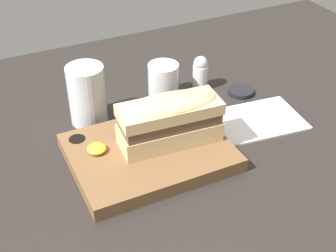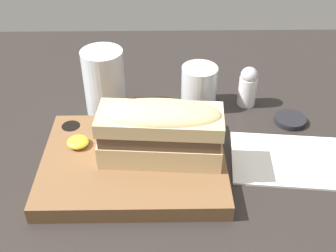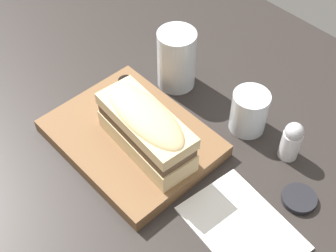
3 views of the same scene
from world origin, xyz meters
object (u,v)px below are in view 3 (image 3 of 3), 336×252
(sandwich, at_px, (146,127))
(wine_glass, at_px, (249,113))
(serving_board, at_px, (132,138))
(water_glass, at_px, (176,62))
(condiment_dish, at_px, (299,199))
(salt_shaker, at_px, (292,140))
(napkin, at_px, (242,228))

(sandwich, height_order, wine_glass, sandwich)
(serving_board, bearing_deg, water_glass, 109.67)
(condiment_dish, bearing_deg, wine_glass, 159.92)
(serving_board, xyz_separation_m, salt_shaker, (0.21, 0.19, 0.03))
(sandwich, xyz_separation_m, condiment_dish, (0.24, 0.12, -0.07))
(wine_glass, bearing_deg, sandwich, -111.90)
(sandwich, relative_size, water_glass, 1.54)
(serving_board, distance_m, condiment_dish, 0.31)
(water_glass, bearing_deg, sandwich, -58.56)
(napkin, relative_size, salt_shaker, 2.47)
(napkin, bearing_deg, wine_glass, 128.99)
(water_glass, relative_size, salt_shaker, 1.55)
(salt_shaker, bearing_deg, sandwich, -132.13)
(sandwich, distance_m, condiment_dish, 0.28)
(water_glass, height_order, condiment_dish, water_glass)
(salt_shaker, distance_m, condiment_dish, 0.10)
(water_glass, xyz_separation_m, napkin, (0.32, -0.16, -0.05))
(wine_glass, distance_m, condiment_dish, 0.18)
(water_glass, distance_m, salt_shaker, 0.27)
(condiment_dish, bearing_deg, sandwich, -152.86)
(serving_board, height_order, wine_glass, wine_glass)
(water_glass, relative_size, condiment_dish, 2.15)
(water_glass, bearing_deg, wine_glass, 4.65)
(water_glass, height_order, wine_glass, water_glass)
(water_glass, distance_m, wine_glass, 0.18)
(water_glass, bearing_deg, condiment_dish, -7.68)
(serving_board, relative_size, napkin, 1.45)
(sandwich, relative_size, salt_shaker, 2.39)
(water_glass, distance_m, condiment_dish, 0.35)
(napkin, height_order, condiment_dish, condiment_dish)
(napkin, distance_m, condiment_dish, 0.11)
(water_glass, distance_m, napkin, 0.36)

